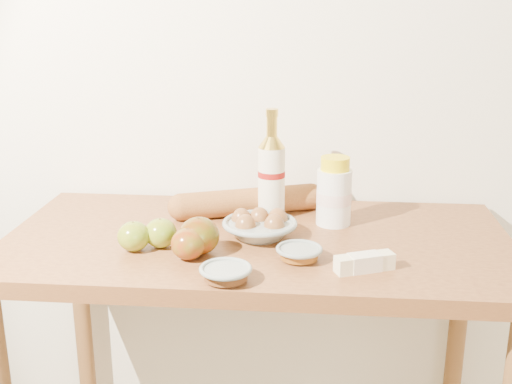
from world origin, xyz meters
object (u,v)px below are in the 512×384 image
bourbon_bottle (271,174)px  egg_bowl (260,226)px  table (257,284)px  cream_bottle (334,193)px  baguette (248,202)px

bourbon_bottle → egg_bowl: bearing=-80.0°
bourbon_bottle → table: bearing=-82.3°
bourbon_bottle → cream_bottle: bearing=4.9°
cream_bottle → table: bearing=-145.9°
egg_bowl → bourbon_bottle: bearing=82.8°
egg_bowl → baguette: 0.16m
egg_bowl → baguette: baguette is taller
baguette → egg_bowl: bearing=-94.3°
egg_bowl → table: bearing=-173.0°
cream_bottle → egg_bowl: bearing=-145.2°
baguette → bourbon_bottle: bearing=-35.9°
bourbon_bottle → egg_bowl: bourbon_bottle is taller
bourbon_bottle → egg_bowl: 0.17m
egg_bowl → cream_bottle: bearing=31.0°
cream_bottle → baguette: cream_bottle is taller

